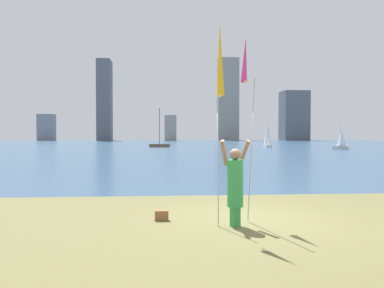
{
  "coord_description": "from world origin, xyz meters",
  "views": [
    {
      "loc": [
        -2.07,
        -9.25,
        2.05
      ],
      "look_at": [
        -0.2,
        15.91,
        1.38
      ],
      "focal_mm": 37.09,
      "sensor_mm": 36.0,
      "label": 1
    }
  ],
  "objects_px": {
    "person": "(235,184)",
    "bag": "(162,216)",
    "kite_flag_right": "(245,66)",
    "sailboat_5": "(160,145)",
    "sailboat_3": "(268,137)",
    "kite_flag_left": "(220,63)",
    "sailboat_7": "(341,140)"
  },
  "relations": [
    {
      "from": "person",
      "to": "bag",
      "type": "relative_size",
      "value": 6.0
    },
    {
      "from": "kite_flag_right",
      "to": "sailboat_5",
      "type": "xyz_separation_m",
      "value": [
        -2.44,
        50.99,
        -3.3
      ]
    },
    {
      "from": "kite_flag_right",
      "to": "sailboat_5",
      "type": "relative_size",
      "value": 0.72
    },
    {
      "from": "person",
      "to": "bag",
      "type": "xyz_separation_m",
      "value": [
        -1.62,
        0.67,
        -0.82
      ]
    },
    {
      "from": "person",
      "to": "sailboat_5",
      "type": "distance_m",
      "value": 51.8
    },
    {
      "from": "sailboat_3",
      "to": "sailboat_5",
      "type": "distance_m",
      "value": 16.32
    },
    {
      "from": "bag",
      "to": "sailboat_3",
      "type": "relative_size",
      "value": 0.07
    },
    {
      "from": "bag",
      "to": "sailboat_5",
      "type": "height_order",
      "value": "sailboat_5"
    },
    {
      "from": "person",
      "to": "kite_flag_right",
      "type": "xyz_separation_m",
      "value": [
        0.38,
        0.77,
        2.73
      ]
    },
    {
      "from": "kite_flag_left",
      "to": "sailboat_5",
      "type": "distance_m",
      "value": 52.12
    },
    {
      "from": "kite_flag_right",
      "to": "sailboat_7",
      "type": "relative_size",
      "value": 1.26
    },
    {
      "from": "person",
      "to": "sailboat_5",
      "type": "xyz_separation_m",
      "value": [
        -2.06,
        51.76,
        -0.58
      ]
    },
    {
      "from": "kite_flag_right",
      "to": "bag",
      "type": "bearing_deg",
      "value": -177.33
    },
    {
      "from": "kite_flag_left",
      "to": "sailboat_5",
      "type": "bearing_deg",
      "value": 91.86
    },
    {
      "from": "kite_flag_left",
      "to": "sailboat_3",
      "type": "distance_m",
      "value": 51.64
    },
    {
      "from": "kite_flag_right",
      "to": "kite_flag_left",
      "type": "bearing_deg",
      "value": -126.88
    },
    {
      "from": "sailboat_5",
      "to": "sailboat_7",
      "type": "distance_m",
      "value": 25.9
    },
    {
      "from": "kite_flag_left",
      "to": "sailboat_3",
      "type": "bearing_deg",
      "value": 73.79
    },
    {
      "from": "kite_flag_left",
      "to": "sailboat_3",
      "type": "xyz_separation_m",
      "value": [
        14.41,
        49.56,
        -1.93
      ]
    },
    {
      "from": "sailboat_5",
      "to": "person",
      "type": "bearing_deg",
      "value": -87.72
    },
    {
      "from": "sailboat_3",
      "to": "sailboat_7",
      "type": "xyz_separation_m",
      "value": [
        7.61,
        -7.96,
        -0.35
      ]
    },
    {
      "from": "sailboat_3",
      "to": "sailboat_7",
      "type": "distance_m",
      "value": 11.02
    },
    {
      "from": "kite_flag_right",
      "to": "sailboat_5",
      "type": "height_order",
      "value": "sailboat_5"
    },
    {
      "from": "sailboat_5",
      "to": "kite_flag_right",
      "type": "bearing_deg",
      "value": -87.26
    },
    {
      "from": "sailboat_3",
      "to": "person",
      "type": "bearing_deg",
      "value": -105.88
    },
    {
      "from": "sailboat_3",
      "to": "sailboat_5",
      "type": "xyz_separation_m",
      "value": [
        -16.09,
        2.43,
        -1.25
      ]
    },
    {
      "from": "person",
      "to": "sailboat_3",
      "type": "relative_size",
      "value": 0.44
    },
    {
      "from": "kite_flag_left",
      "to": "sailboat_7",
      "type": "distance_m",
      "value": 47.12
    },
    {
      "from": "person",
      "to": "kite_flag_right",
      "type": "distance_m",
      "value": 2.86
    },
    {
      "from": "person",
      "to": "sailboat_3",
      "type": "height_order",
      "value": "sailboat_3"
    },
    {
      "from": "sailboat_3",
      "to": "sailboat_7",
      "type": "bearing_deg",
      "value": -46.31
    },
    {
      "from": "person",
      "to": "kite_flag_right",
      "type": "relative_size",
      "value": 0.44
    }
  ]
}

